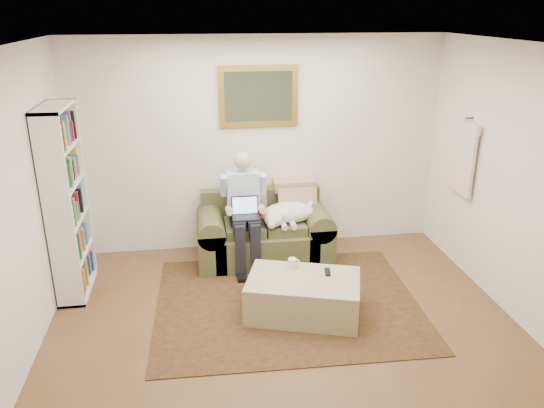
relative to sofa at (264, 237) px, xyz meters
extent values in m
cube|color=brown|center=(0.00, -2.06, -0.27)|extent=(4.50, 5.00, 0.01)
cube|color=white|center=(0.00, -2.06, 2.33)|extent=(4.50, 5.00, 0.01)
cube|color=silver|center=(0.00, 0.44, 1.03)|extent=(4.50, 0.01, 2.60)
cube|color=black|center=(0.09, -1.09, -0.27)|extent=(2.74, 2.22, 0.01)
cube|color=brown|center=(0.00, -0.03, -0.08)|extent=(1.21, 0.77, 0.39)
cube|color=brown|center=(0.00, 0.30, 0.32)|extent=(1.46, 0.17, 0.40)
cube|color=brown|center=(-0.64, -0.03, -0.03)|extent=(0.32, 0.77, 0.80)
cube|color=brown|center=(0.64, -0.03, -0.03)|extent=(0.32, 0.77, 0.80)
cube|color=brown|center=(-0.24, -0.08, 0.17)|extent=(0.46, 0.52, 0.11)
cube|color=brown|center=(0.24, -0.08, 0.17)|extent=(0.46, 0.52, 0.11)
cube|color=black|center=(-0.24, -0.26, 0.38)|extent=(0.31, 0.21, 0.02)
cube|color=black|center=(-0.24, -0.15, 0.48)|extent=(0.31, 0.06, 0.21)
cube|color=#99BFF2|center=(-0.24, -0.16, 0.48)|extent=(0.28, 0.04, 0.18)
cube|color=tan|center=(0.22, -1.31, -0.08)|extent=(1.24, 0.99, 0.40)
cylinder|color=white|center=(0.15, -1.06, 0.17)|extent=(0.08, 0.08, 0.10)
cube|color=black|center=(0.48, -1.23, 0.13)|extent=(0.08, 0.16, 0.02)
cube|color=gold|center=(0.00, 0.41, 1.63)|extent=(0.94, 0.04, 0.72)
cube|color=gray|center=(0.00, 0.39, 1.63)|extent=(0.80, 0.01, 0.58)
camera|label=1|loc=(-0.77, -5.80, 2.62)|focal=35.00mm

